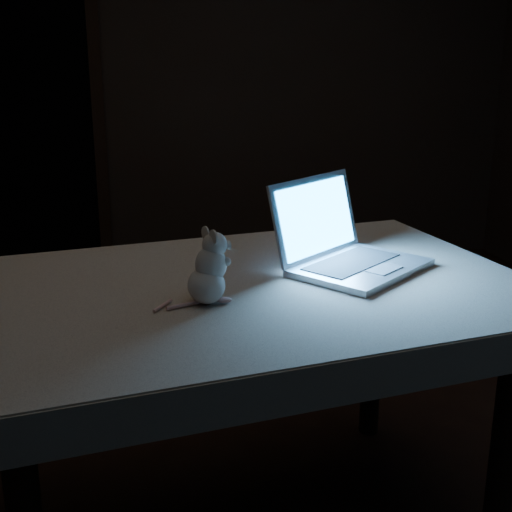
{
  "coord_description": "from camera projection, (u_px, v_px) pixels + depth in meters",
  "views": [
    {
      "loc": [
        -0.4,
        -2.22,
        1.47
      ],
      "look_at": [
        -0.06,
        -0.33,
        0.9
      ],
      "focal_mm": 48.0,
      "sensor_mm": 36.0,
      "label": 1
    }
  ],
  "objects": [
    {
      "name": "plush_mouse",
      "position": [
        206.0,
        267.0,
        1.8
      ],
      "size": [
        0.2,
        0.2,
        0.2
      ],
      "primitive_type": null,
      "rotation": [
        0.0,
        0.0,
        0.53
      ],
      "color": "silver",
      "rests_on": "tablecloth"
    },
    {
      "name": "doorway",
      "position": [
        22.0,
        117.0,
        4.45
      ],
      "size": [
        1.06,
        0.36,
        2.13
      ],
      "primitive_type": null,
      "color": "black",
      "rests_on": "back_wall"
    },
    {
      "name": "back_wall",
      "position": [
        190.0,
        79.0,
        4.57
      ],
      "size": [
        4.5,
        0.04,
        2.6
      ],
      "primitive_type": "cube",
      "color": "black",
      "rests_on": "ground"
    },
    {
      "name": "table",
      "position": [
        247.0,
        413.0,
        2.09
      ],
      "size": [
        1.67,
        1.23,
        0.82
      ],
      "primitive_type": null,
      "rotation": [
        0.0,
        0.0,
        0.17
      ],
      "color": "black",
      "rests_on": "floor"
    },
    {
      "name": "laptop",
      "position": [
        363.0,
        227.0,
        2.06
      ],
      "size": [
        0.54,
        0.53,
        0.27
      ],
      "primitive_type": null,
      "rotation": [
        0.0,
        0.0,
        0.68
      ],
      "color": "#AFAFB4",
      "rests_on": "tablecloth"
    },
    {
      "name": "floor",
      "position": [
        256.0,
        458.0,
        2.58
      ],
      "size": [
        5.0,
        5.0,
        0.0
      ],
      "primitive_type": "plane",
      "color": "black",
      "rests_on": "ground"
    },
    {
      "name": "tablecloth",
      "position": [
        249.0,
        305.0,
        1.97
      ],
      "size": [
        1.94,
        1.68,
        0.11
      ],
      "primitive_type": null,
      "rotation": [
        0.0,
        0.0,
        0.43
      ],
      "color": "beige",
      "rests_on": "table"
    }
  ]
}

